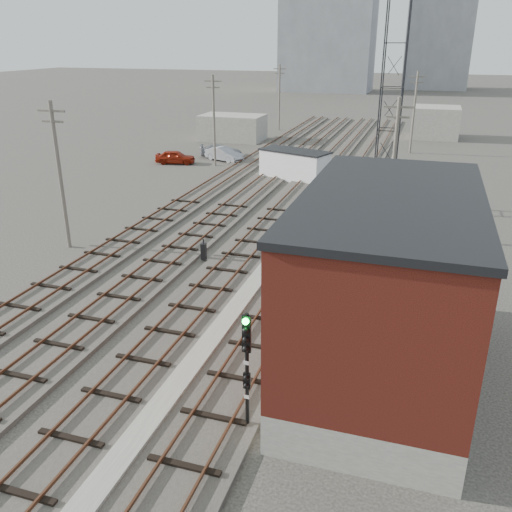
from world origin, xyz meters
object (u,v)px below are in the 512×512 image
at_px(switch_stand, 204,251).
at_px(site_trailer, 295,165).
at_px(signal_mast, 247,363).
at_px(car_grey, 221,151).
at_px(car_red, 175,157).
at_px(car_silver, 224,154).

bearing_deg(switch_stand, site_trailer, 84.09).
distance_m(signal_mast, car_grey, 45.66).
distance_m(signal_mast, car_red, 42.85).
xyz_separation_m(site_trailer, car_grey, (-10.28, 7.61, -0.70)).
xyz_separation_m(car_red, car_silver, (4.44, 2.85, 0.03)).
xyz_separation_m(signal_mast, car_grey, (-17.20, 42.25, -1.93)).
bearing_deg(car_red, site_trailer, -115.05).
bearing_deg(signal_mast, switch_stand, 118.22).
distance_m(car_red, car_silver, 5.28).
relative_size(switch_stand, car_grey, 0.28).
xyz_separation_m(signal_mast, car_red, (-20.56, 37.54, -1.89)).
bearing_deg(car_silver, signal_mast, -135.42).
xyz_separation_m(switch_stand, car_red, (-13.39, 24.17, 0.09)).
bearing_deg(site_trailer, signal_mast, -59.22).
bearing_deg(signal_mast, car_red, 118.71).
bearing_deg(car_grey, car_red, 125.64).
bearing_deg(signal_mast, car_silver, 111.75).
relative_size(switch_stand, car_red, 0.31).
relative_size(signal_mast, car_grey, 0.94).
bearing_deg(switch_stand, signal_mast, -66.98).
height_order(car_red, car_grey, car_red).
bearing_deg(car_silver, car_grey, 52.89).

